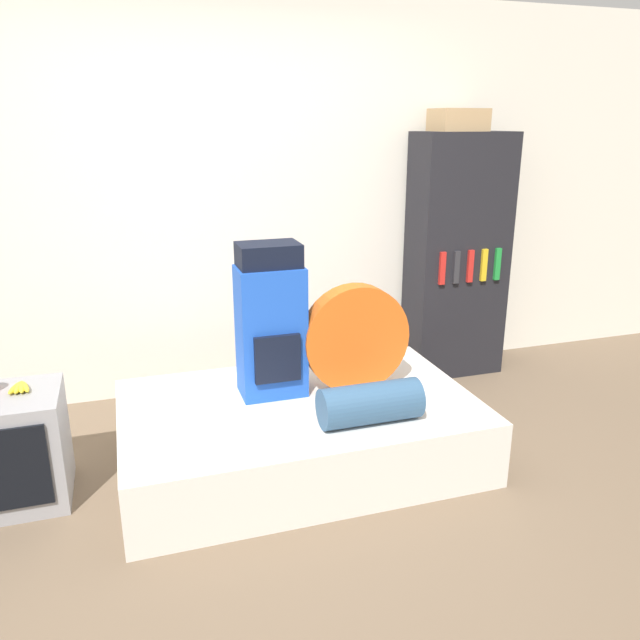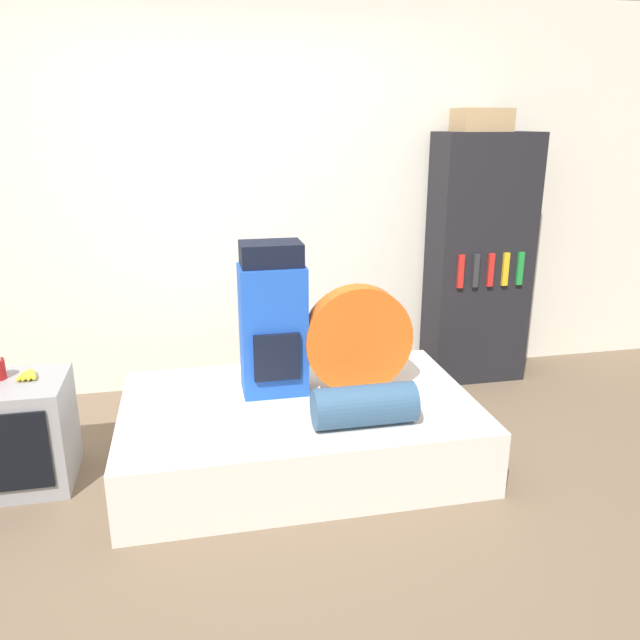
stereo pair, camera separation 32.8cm
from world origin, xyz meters
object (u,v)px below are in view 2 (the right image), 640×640
tent_bag (358,339)px  bookshelf (479,260)px  sleeping_roll (364,405)px  backpack (273,321)px  television (11,434)px  cardboard_box (482,120)px

tent_bag → bookshelf: (1.11, 0.87, 0.21)m
tent_bag → sleeping_roll: bearing=-100.5°
backpack → bookshelf: (1.57, 0.79, 0.10)m
backpack → tent_bag: 0.48m
tent_bag → television: 1.87m
television → sleeping_roll: bearing=-13.2°
television → bookshelf: (2.95, 0.88, 0.59)m
television → bookshelf: bookshelf is taller
bookshelf → cardboard_box: size_ratio=5.06×
television → cardboard_box: 3.40m
tent_bag → cardboard_box: bearing=39.8°
bookshelf → cardboard_box: (-0.05, 0.02, 0.95)m
backpack → cardboard_box: bearing=27.9°
backpack → cardboard_box: cardboard_box is taller
cardboard_box → backpack: bearing=-152.1°
sleeping_roll → cardboard_box: size_ratio=1.50×
sleeping_roll → cardboard_box: (1.14, 1.31, 1.35)m
bookshelf → cardboard_box: bearing=156.3°
backpack → bookshelf: bookshelf is taller
tent_bag → cardboard_box: 1.80m
tent_bag → sleeping_roll: tent_bag is taller
bookshelf → sleeping_roll: bearing=-132.8°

